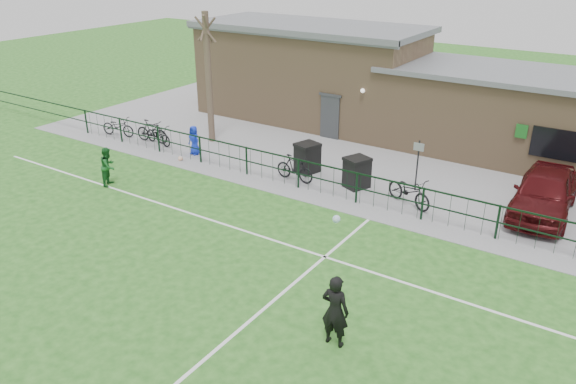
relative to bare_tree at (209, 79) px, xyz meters
The scene contains 21 objects.
ground 13.54m from the bare_tree, 52.70° to the right, with size 90.00×90.00×0.00m, color #225A1A.
paving_strip 9.05m from the bare_tree, 20.56° to the left, with size 34.00×13.00×0.02m, color gray.
pitch_line_touch 8.96m from the bare_tree, 18.65° to the right, with size 28.00×0.10×0.01m, color white.
pitch_line_mid 10.73m from the bare_tree, 39.09° to the right, with size 28.00×0.10×0.01m, color white.
pitch_line_perp 14.81m from the bare_tree, 46.40° to the right, with size 0.10×16.00×0.01m, color white.
perimeter_fence 8.72m from the bare_tree, 17.35° to the right, with size 28.00×0.10×1.20m, color black.
bare_tree is the anchor object (origin of this frame).
wheelie_bin_left 6.46m from the bare_tree, ahead, with size 0.76×0.86×1.15m, color black.
wheelie_bin_right 8.79m from the bare_tree, ahead, with size 0.75×0.85×1.13m, color black.
sign_post 10.57m from the bare_tree, ahead, with size 0.06×0.06×2.00m, color black.
car_maroon 15.00m from the bare_tree, ahead, with size 1.90×4.72×1.61m, color #430C0E.
bicycle_a 5.37m from the bare_tree, 155.79° to the right, with size 0.63×1.81×0.95m, color black.
bicycle_b 3.72m from the bare_tree, 141.84° to the right, with size 0.51×1.80×1.08m, color black.
bicycle_c 3.53m from the bare_tree, 134.83° to the right, with size 0.63×1.80×0.94m, color black.
bicycle_d 6.79m from the bare_tree, 18.36° to the right, with size 0.49×1.75×1.05m, color black.
bicycle_e 11.06m from the bare_tree, ahead, with size 0.71×2.03×1.07m, color black.
spectator_child 3.03m from the bare_tree, 72.73° to the right, with size 0.64×0.42×1.31m, color #142CC4.
goalkeeper_kick 15.76m from the bare_tree, 38.92° to the right, with size 1.79×2.76×2.03m.
outfield_player 6.66m from the bare_tree, 88.84° to the right, with size 0.74×0.58×1.53m, color #195A23.
ball_ground 4.09m from the bare_tree, 78.00° to the right, with size 0.21×0.21×0.21m, color white.
clubhouse 9.34m from the bare_tree, 40.12° to the left, with size 24.25×5.40×4.96m.
Camera 1 is at (9.18, -8.92, 8.69)m, focal length 35.00 mm.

